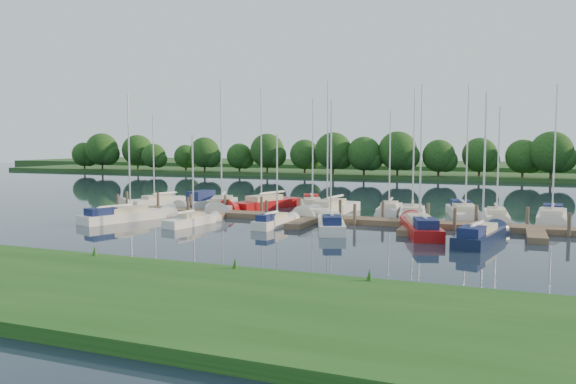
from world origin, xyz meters
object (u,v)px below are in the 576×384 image
(motorboat, at_px, (200,203))
(dock, at_px, (312,219))
(sailboat_n_0, at_px, (156,202))
(sailboat_n_5, at_px, (329,211))
(sailboat_s_2, at_px, (275,222))

(motorboat, bearing_deg, dock, 162.48)
(dock, relative_size, motorboat, 6.45)
(dock, xyz_separation_m, sailboat_n_0, (-18.37, 5.77, 0.07))
(motorboat, relative_size, sailboat_n_5, 0.52)
(sailboat_n_0, xyz_separation_m, sailboat_n_5, (18.27, -1.02, 0.02))
(dock, distance_m, sailboat_n_0, 19.25)
(sailboat_s_2, bearing_deg, sailboat_n_5, 84.77)
(sailboat_n_0, relative_size, motorboat, 1.50)
(sailboat_n_0, height_order, sailboat_n_5, sailboat_n_5)
(dock, relative_size, sailboat_n_0, 4.30)
(dock, distance_m, sailboat_n_5, 4.76)
(sailboat_n_0, relative_size, sailboat_n_5, 0.79)
(sailboat_n_5, distance_m, sailboat_s_2, 8.35)
(motorboat, bearing_deg, sailboat_s_2, 147.16)
(sailboat_n_5, bearing_deg, dock, 99.50)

